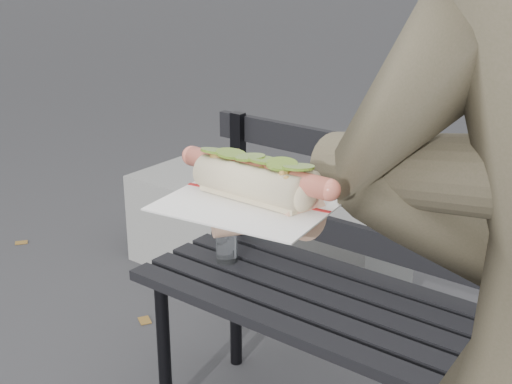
# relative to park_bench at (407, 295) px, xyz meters

# --- Properties ---
(park_bench) EXTENTS (1.50, 0.44, 0.88)m
(park_bench) POSITION_rel_park_bench_xyz_m (0.00, 0.00, 0.00)
(park_bench) COLOR black
(park_bench) RESTS_ON ground
(concrete_block) EXTENTS (1.20, 0.40, 0.40)m
(concrete_block) POSITION_rel_park_bench_xyz_m (-0.96, 0.63, -0.32)
(concrete_block) COLOR slate
(concrete_block) RESTS_ON ground
(held_hotdog) EXTENTS (0.61, 0.31, 0.20)m
(held_hotdog) POSITION_rel_park_bench_xyz_m (0.39, -0.84, 0.63)
(held_hotdog) COLOR #433F2D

